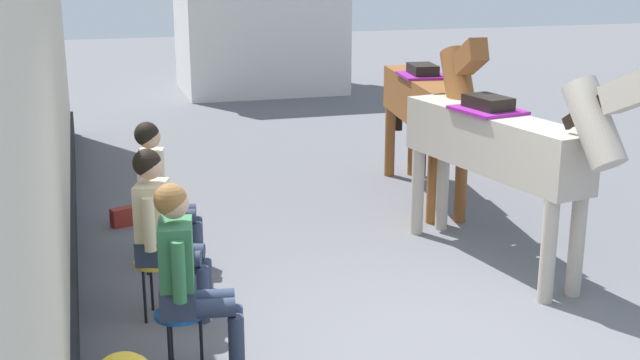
% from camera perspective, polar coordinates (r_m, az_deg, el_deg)
% --- Properties ---
extents(ground_plane, '(40.00, 40.00, 0.00)m').
position_cam_1_polar(ground_plane, '(8.73, -0.80, -3.34)').
color(ground_plane, slate).
extents(pub_facade_wall, '(0.34, 14.00, 3.40)m').
position_cam_1_polar(pub_facade_wall, '(6.60, -19.01, 3.33)').
color(pub_facade_wall, beige).
rests_on(pub_facade_wall, ground_plane).
extents(distant_cottage, '(3.40, 2.60, 3.50)m').
position_cam_1_polar(distant_cottage, '(17.16, -4.26, 12.20)').
color(distant_cottage, silver).
rests_on(distant_cottage, ground_plane).
extents(seated_visitor_near, '(0.61, 0.49, 1.39)m').
position_cam_1_polar(seated_visitor_near, '(5.62, -9.21, -6.24)').
color(seated_visitor_near, '#194C99').
rests_on(seated_visitor_near, ground_plane).
extents(seated_visitor_middle, '(0.61, 0.48, 1.39)m').
position_cam_1_polar(seated_visitor_middle, '(6.54, -10.94, -3.11)').
color(seated_visitor_middle, gold).
rests_on(seated_visitor_middle, ground_plane).
extents(seated_visitor_far, '(0.61, 0.49, 1.39)m').
position_cam_1_polar(seated_visitor_far, '(7.54, -11.07, -0.59)').
color(seated_visitor_far, red).
rests_on(seated_visitor_far, ground_plane).
extents(saddled_horse_near, '(0.85, 2.97, 2.06)m').
position_cam_1_polar(saddled_horse_near, '(7.57, 12.51, 2.40)').
color(saddled_horse_near, '#B2A899').
rests_on(saddled_horse_near, ground_plane).
extents(saddled_horse_far, '(0.72, 2.99, 2.06)m').
position_cam_1_polar(saddled_horse_far, '(9.52, 7.44, 5.35)').
color(saddled_horse_far, brown).
rests_on(saddled_horse_far, ground_plane).
extents(satchel_bag, '(0.30, 0.21, 0.20)m').
position_cam_1_polar(satchel_bag, '(9.02, -13.41, -2.48)').
color(satchel_bag, maroon).
rests_on(satchel_bag, ground_plane).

